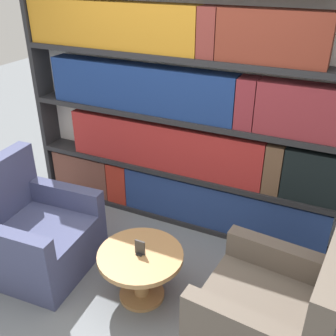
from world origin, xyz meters
name	(u,v)px	position (x,y,z in m)	size (l,w,h in m)	color
ground_plane	(116,311)	(0.00, 0.00, 0.00)	(14.00, 14.00, 0.00)	slate
bookshelf	(185,123)	(-0.03, 1.38, 1.07)	(3.37, 0.30, 2.24)	silver
armchair_left	(34,234)	(-0.93, 0.18, 0.31)	(0.91, 0.90, 0.97)	#42476B
armchair_right	(272,316)	(1.13, 0.18, 0.31)	(0.92, 0.92, 0.97)	brown
coffee_table	(141,266)	(0.10, 0.23, 0.31)	(0.67, 0.67, 0.43)	#AD7F4C
table_sign	(140,249)	(0.10, 0.23, 0.48)	(0.08, 0.06, 0.12)	black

